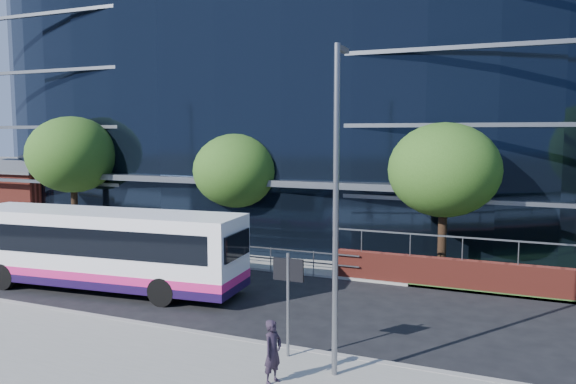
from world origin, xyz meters
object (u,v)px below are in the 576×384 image
at_px(street_sign, 288,283).
at_px(streetlight_east, 336,202).
at_px(city_bus, 104,248).
at_px(tree_far_b, 237,171).
at_px(pedestrian, 273,352).
at_px(tree_far_c, 444,170).
at_px(brick_pavilion, 23,193).
at_px(tree_far_a, 73,155).

distance_m(street_sign, streetlight_east, 2.80).
bearing_deg(city_bus, streetlight_east, -26.24).
xyz_separation_m(street_sign, tree_far_b, (-7.50, 11.09, 2.06)).
xyz_separation_m(street_sign, streetlight_east, (1.50, -0.59, 2.29)).
xyz_separation_m(city_bus, pedestrian, (9.55, -5.15, -0.71)).
xyz_separation_m(tree_far_b, tree_far_c, (10.00, -0.50, 0.33)).
height_order(tree_far_c, city_bus, tree_far_c).
relative_size(brick_pavilion, tree_far_c, 1.32).
relative_size(city_bus, pedestrian, 7.53).
distance_m(street_sign, tree_far_c, 11.14).
relative_size(street_sign, tree_far_c, 0.43).
bearing_deg(streetlight_east, tree_far_c, 84.89).
relative_size(street_sign, city_bus, 0.24).
relative_size(streetlight_east, city_bus, 0.69).
distance_m(street_sign, tree_far_b, 13.54).
relative_size(tree_far_b, streetlight_east, 0.76).
xyz_separation_m(tree_far_b, streetlight_east, (9.00, -11.67, 0.23)).
height_order(street_sign, tree_far_c, tree_far_c).
xyz_separation_m(brick_pavilion, tree_far_c, (29.00, -4.50, 2.60)).
height_order(brick_pavilion, streetlight_east, streetlight_east).
bearing_deg(tree_far_b, pedestrian, -58.47).
height_order(tree_far_a, city_bus, tree_far_a).
height_order(tree_far_b, city_bus, tree_far_b).
relative_size(brick_pavilion, streetlight_east, 1.08).
height_order(tree_far_b, streetlight_east, streetlight_east).
xyz_separation_m(streetlight_east, pedestrian, (-1.20, -1.04, -3.52)).
relative_size(tree_far_a, streetlight_east, 0.87).
distance_m(tree_far_a, streetlight_east, 22.05).
height_order(city_bus, pedestrian, city_bus).
xyz_separation_m(brick_pavilion, city_bus, (17.26, -11.56, -0.31)).
height_order(tree_far_c, streetlight_east, streetlight_east).
distance_m(brick_pavilion, tree_far_a, 10.48).
bearing_deg(tree_far_c, tree_far_b, 177.14).
distance_m(brick_pavilion, tree_far_b, 19.55).
bearing_deg(tree_far_b, street_sign, -55.92).
bearing_deg(tree_far_c, tree_far_a, 180.00).
distance_m(tree_far_c, pedestrian, 12.93).
bearing_deg(streetlight_east, brick_pavilion, 150.76).
xyz_separation_m(street_sign, pedestrian, (0.30, -1.63, -1.23)).
bearing_deg(brick_pavilion, streetlight_east, -29.24).
height_order(brick_pavilion, pedestrian, brick_pavilion).
xyz_separation_m(tree_far_b, city_bus, (-1.75, -7.57, -2.58)).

